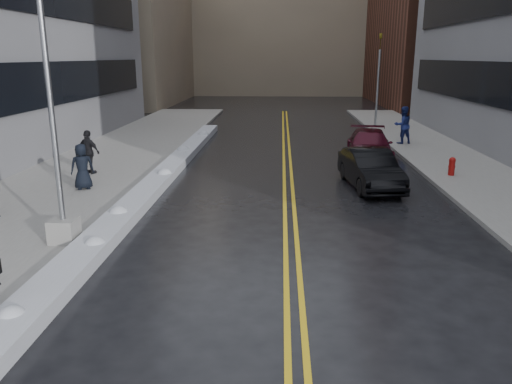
# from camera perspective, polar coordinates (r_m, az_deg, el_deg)

# --- Properties ---
(ground) EXTENTS (160.00, 160.00, 0.00)m
(ground) POSITION_cam_1_polar(r_m,az_deg,el_deg) (11.04, -9.00, -10.32)
(ground) COLOR black
(ground) RESTS_ON ground
(sidewalk_west) EXTENTS (5.50, 50.00, 0.15)m
(sidewalk_west) POSITION_cam_1_polar(r_m,az_deg,el_deg) (21.78, -18.61, 2.10)
(sidewalk_west) COLOR gray
(sidewalk_west) RESTS_ON ground
(sidewalk_east) EXTENTS (4.00, 50.00, 0.15)m
(sidewalk_east) POSITION_cam_1_polar(r_m,az_deg,el_deg) (21.73, 23.86, 1.56)
(sidewalk_east) COLOR gray
(sidewalk_east) RESTS_ON ground
(lane_line_left) EXTENTS (0.12, 50.00, 0.01)m
(lane_line_left) POSITION_cam_1_polar(r_m,az_deg,el_deg) (20.29, 3.24, 1.76)
(lane_line_left) COLOR gold
(lane_line_left) RESTS_ON ground
(lane_line_right) EXTENTS (0.12, 50.00, 0.01)m
(lane_line_right) POSITION_cam_1_polar(r_m,az_deg,el_deg) (20.30, 4.09, 1.75)
(lane_line_right) COLOR gold
(lane_line_right) RESTS_ON ground
(snow_ridge) EXTENTS (0.90, 30.00, 0.34)m
(snow_ridge) POSITION_cam_1_polar(r_m,az_deg,el_deg) (18.89, -11.44, 0.97)
(snow_ridge) COLOR silver
(snow_ridge) RESTS_ON ground
(building_west_far) EXTENTS (14.00, 22.00, 18.00)m
(building_west_far) POSITION_cam_1_polar(r_m,az_deg,el_deg) (56.73, -16.22, 19.01)
(building_west_far) COLOR gray
(building_west_far) RESTS_ON ground
(building_far) EXTENTS (36.00, 16.00, 22.00)m
(building_far) POSITION_cam_1_polar(r_m,az_deg,el_deg) (70.02, 2.88, 20.38)
(building_far) COLOR gray
(building_far) RESTS_ON ground
(lamppost) EXTENTS (0.65, 0.65, 7.62)m
(lamppost) POSITION_cam_1_polar(r_m,az_deg,el_deg) (13.14, -21.94, 4.51)
(lamppost) COLOR gray
(lamppost) RESTS_ON sidewalk_west
(fire_hydrant) EXTENTS (0.26, 0.26, 0.73)m
(fire_hydrant) POSITION_cam_1_polar(r_m,az_deg,el_deg) (21.29, 21.48, 2.86)
(fire_hydrant) COLOR maroon
(fire_hydrant) RESTS_ON sidewalk_east
(traffic_signal) EXTENTS (0.16, 0.20, 6.00)m
(traffic_signal) POSITION_cam_1_polar(r_m,az_deg,el_deg) (34.35, 13.79, 12.62)
(traffic_signal) COLOR gray
(traffic_signal) RESTS_ON sidewalk_east
(pedestrian_c) EXTENTS (0.94, 0.79, 1.63)m
(pedestrian_c) POSITION_cam_1_polar(r_m,az_deg,el_deg) (18.68, -19.25, 2.76)
(pedestrian_c) COLOR black
(pedestrian_c) RESTS_ON sidewalk_west
(pedestrian_d) EXTENTS (1.12, 0.77, 1.76)m
(pedestrian_d) POSITION_cam_1_polar(r_m,az_deg,el_deg) (21.08, -18.57, 4.34)
(pedestrian_d) COLOR black
(pedestrian_d) RESTS_ON sidewalk_west
(pedestrian_east) EXTENTS (1.16, 1.02, 2.00)m
(pedestrian_east) POSITION_cam_1_polar(r_m,az_deg,el_deg) (28.24, 16.43, 7.35)
(pedestrian_east) COLOR navy
(pedestrian_east) RESTS_ON sidewalk_east
(car_black) EXTENTS (2.00, 4.43, 1.41)m
(car_black) POSITION_cam_1_polar(r_m,az_deg,el_deg) (18.95, 12.93, 2.59)
(car_black) COLOR black
(car_black) RESTS_ON ground
(car_maroon) EXTENTS (2.53, 5.09, 1.42)m
(car_maroon) POSITION_cam_1_polar(r_m,az_deg,el_deg) (23.81, 12.82, 5.15)
(car_maroon) COLOR #3B0917
(car_maroon) RESTS_ON ground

